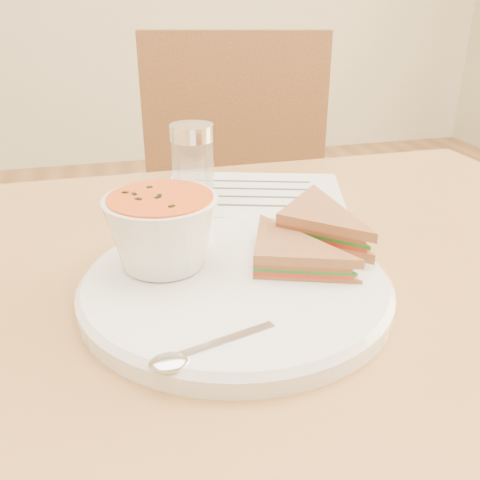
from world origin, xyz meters
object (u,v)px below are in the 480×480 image
object	(u,v)px
soup_bowl	(163,235)
condiment_shaker	(193,164)
chair_far	(234,266)
plate	(236,287)

from	to	relation	value
soup_bowl	condiment_shaker	bearing A→B (deg)	72.41
chair_far	plate	xyz separation A→B (m)	(-0.14, -0.56, 0.28)
plate	condiment_shaker	bearing A→B (deg)	88.11
plate	condiment_shaker	distance (m)	0.28
chair_far	soup_bowl	xyz separation A→B (m)	(-0.21, -0.52, 0.33)
soup_bowl	plate	bearing A→B (deg)	-32.49
chair_far	condiment_shaker	xyz separation A→B (m)	(-0.13, -0.29, 0.33)
soup_bowl	condiment_shaker	world-z (taller)	condiment_shaker
chair_far	condiment_shaker	bearing A→B (deg)	80.42
chair_far	condiment_shaker	size ratio (longest dim) A/B	8.60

